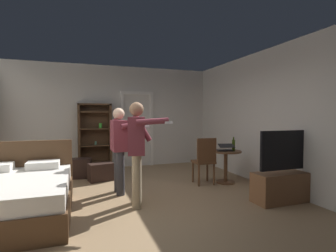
{
  "coord_description": "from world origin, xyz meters",
  "views": [
    {
      "loc": [
        -0.86,
        -4.13,
        1.48
      ],
      "look_at": [
        0.72,
        0.4,
        1.26
      ],
      "focal_mm": 27.18,
      "sensor_mm": 36.0,
      "label": 1
    }
  ],
  "objects_px": {
    "bookshelf": "(95,134)",
    "suitcase_small": "(101,172)",
    "person_blue_shirt": "(137,145)",
    "tv_flatscreen": "(287,181)",
    "side_table": "(226,161)",
    "wooden_chair": "(205,159)",
    "bed": "(11,197)",
    "laptop": "(225,148)",
    "bottle_on_table": "(234,145)",
    "suitcase_dark": "(78,168)",
    "person_striped_shirt": "(120,144)"
  },
  "relations": [
    {
      "from": "bookshelf",
      "to": "suitcase_small",
      "type": "relative_size",
      "value": 3.35
    },
    {
      "from": "person_blue_shirt",
      "to": "tv_flatscreen",
      "type": "bearing_deg",
      "value": -14.66
    },
    {
      "from": "side_table",
      "to": "wooden_chair",
      "type": "distance_m",
      "value": 0.5
    },
    {
      "from": "bed",
      "to": "laptop",
      "type": "distance_m",
      "value": 3.94
    },
    {
      "from": "laptop",
      "to": "bottle_on_table",
      "type": "distance_m",
      "value": 0.2
    },
    {
      "from": "laptop",
      "to": "suitcase_dark",
      "type": "relative_size",
      "value": 0.69
    },
    {
      "from": "bookshelf",
      "to": "side_table",
      "type": "height_order",
      "value": "bookshelf"
    },
    {
      "from": "side_table",
      "to": "person_blue_shirt",
      "type": "relative_size",
      "value": 0.42
    },
    {
      "from": "tv_flatscreen",
      "to": "bottle_on_table",
      "type": "xyz_separation_m",
      "value": [
        -0.22,
        1.28,
        0.48
      ]
    },
    {
      "from": "tv_flatscreen",
      "to": "bottle_on_table",
      "type": "relative_size",
      "value": 4.15
    },
    {
      "from": "tv_flatscreen",
      "to": "wooden_chair",
      "type": "xyz_separation_m",
      "value": [
        -0.86,
        1.38,
        0.2
      ]
    },
    {
      "from": "bookshelf",
      "to": "laptop",
      "type": "xyz_separation_m",
      "value": [
        2.55,
        -2.28,
        -0.2
      ]
    },
    {
      "from": "tv_flatscreen",
      "to": "suitcase_dark",
      "type": "bearing_deg",
      "value": 139.82
    },
    {
      "from": "bookshelf",
      "to": "wooden_chair",
      "type": "relative_size",
      "value": 1.78
    },
    {
      "from": "bed",
      "to": "person_blue_shirt",
      "type": "relative_size",
      "value": 1.17
    },
    {
      "from": "wooden_chair",
      "to": "person_blue_shirt",
      "type": "distance_m",
      "value": 1.81
    },
    {
      "from": "laptop",
      "to": "person_striped_shirt",
      "type": "distance_m",
      "value": 2.24
    },
    {
      "from": "bookshelf",
      "to": "laptop",
      "type": "height_order",
      "value": "bookshelf"
    },
    {
      "from": "laptop",
      "to": "side_table",
      "type": "bearing_deg",
      "value": 45.71
    },
    {
      "from": "person_striped_shirt",
      "to": "suitcase_small",
      "type": "distance_m",
      "value": 1.3
    },
    {
      "from": "bed",
      "to": "person_striped_shirt",
      "type": "xyz_separation_m",
      "value": [
        1.64,
        0.65,
        0.62
      ]
    },
    {
      "from": "bottle_on_table",
      "to": "wooden_chair",
      "type": "distance_m",
      "value": 0.7
    },
    {
      "from": "bookshelf",
      "to": "suitcase_dark",
      "type": "bearing_deg",
      "value": -119.37
    },
    {
      "from": "laptop",
      "to": "suitcase_small",
      "type": "distance_m",
      "value": 2.79
    },
    {
      "from": "side_table",
      "to": "tv_flatscreen",
      "type": "bearing_deg",
      "value": -75.07
    },
    {
      "from": "bookshelf",
      "to": "person_striped_shirt",
      "type": "xyz_separation_m",
      "value": [
        0.32,
        -2.22,
        -0.03
      ]
    },
    {
      "from": "bed",
      "to": "suitcase_dark",
      "type": "distance_m",
      "value": 2.31
    },
    {
      "from": "side_table",
      "to": "suitcase_dark",
      "type": "height_order",
      "value": "side_table"
    },
    {
      "from": "bottle_on_table",
      "to": "suitcase_dark",
      "type": "bearing_deg",
      "value": 153.48
    },
    {
      "from": "suitcase_dark",
      "to": "person_blue_shirt",
      "type": "bearing_deg",
      "value": -58.29
    },
    {
      "from": "tv_flatscreen",
      "to": "bottle_on_table",
      "type": "bearing_deg",
      "value": 99.85
    },
    {
      "from": "side_table",
      "to": "bed",
      "type": "bearing_deg",
      "value": -170.78
    },
    {
      "from": "suitcase_small",
      "to": "bed",
      "type": "bearing_deg",
      "value": -141.69
    },
    {
      "from": "bottle_on_table",
      "to": "person_striped_shirt",
      "type": "height_order",
      "value": "person_striped_shirt"
    },
    {
      "from": "side_table",
      "to": "bottle_on_table",
      "type": "bearing_deg",
      "value": -29.74
    },
    {
      "from": "bottle_on_table",
      "to": "suitcase_dark",
      "type": "distance_m",
      "value": 3.58
    },
    {
      "from": "laptop",
      "to": "person_blue_shirt",
      "type": "xyz_separation_m",
      "value": [
        -2.05,
        -0.67,
        0.23
      ]
    },
    {
      "from": "laptop",
      "to": "person_blue_shirt",
      "type": "distance_m",
      "value": 2.17
    },
    {
      "from": "side_table",
      "to": "bookshelf",
      "type": "bearing_deg",
      "value": 139.18
    },
    {
      "from": "bed",
      "to": "suitcase_small",
      "type": "xyz_separation_m",
      "value": [
        1.38,
        1.7,
        -0.11
      ]
    },
    {
      "from": "side_table",
      "to": "suitcase_dark",
      "type": "xyz_separation_m",
      "value": [
        -3.02,
        1.5,
        -0.25
      ]
    },
    {
      "from": "person_striped_shirt",
      "to": "suitcase_small",
      "type": "height_order",
      "value": "person_striped_shirt"
    },
    {
      "from": "side_table",
      "to": "laptop",
      "type": "xyz_separation_m",
      "value": [
        -0.04,
        -0.04,
        0.28
      ]
    },
    {
      "from": "person_blue_shirt",
      "to": "suitcase_dark",
      "type": "relative_size",
      "value": 2.92
    },
    {
      "from": "side_table",
      "to": "person_striped_shirt",
      "type": "height_order",
      "value": "person_striped_shirt"
    },
    {
      "from": "bookshelf",
      "to": "suitcase_dark",
      "type": "height_order",
      "value": "bookshelf"
    },
    {
      "from": "bottle_on_table",
      "to": "suitcase_dark",
      "type": "height_order",
      "value": "bottle_on_table"
    },
    {
      "from": "tv_flatscreen",
      "to": "side_table",
      "type": "height_order",
      "value": "tv_flatscreen"
    },
    {
      "from": "wooden_chair",
      "to": "person_blue_shirt",
      "type": "bearing_deg",
      "value": -155.33
    },
    {
      "from": "bed",
      "to": "wooden_chair",
      "type": "bearing_deg",
      "value": 10.83
    }
  ]
}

